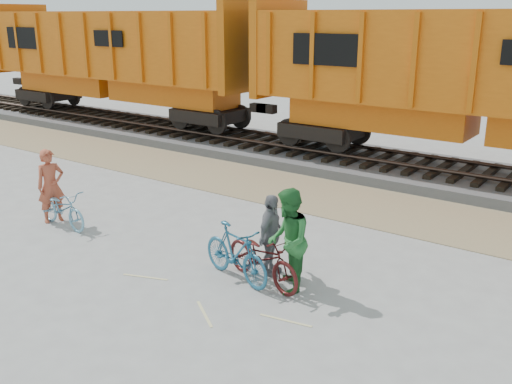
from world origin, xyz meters
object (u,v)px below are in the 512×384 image
bicycle_maroon (263,258)px  person_man (288,241)px  hopper_car_center (489,80)px  bicycle_blue (62,209)px  person_solo (51,186)px  person_woman (271,235)px  hopper_car_left (117,57)px  bicycle_teal (236,253)px

bicycle_maroon → person_man: (0.52, 0.02, 0.44)m
hopper_car_center → bicycle_blue: size_ratio=8.34×
person_solo → person_woman: 5.84m
hopper_car_left → person_woman: bearing=-31.6°
bicycle_blue → person_solo: 0.67m
hopper_car_center → bicycle_maroon: (-1.42, -8.70, -2.51)m
bicycle_teal → bicycle_blue: bearing=105.6°
person_man → bicycle_teal: bearing=-109.3°
bicycle_teal → bicycle_maroon: (0.48, 0.18, -0.03)m
bicycle_maroon → person_woman: person_woman is taller
bicycle_blue → person_woman: 5.37m
person_man → hopper_car_left: bearing=-152.2°
hopper_car_center → bicycle_teal: bearing=-102.1°
bicycle_blue → bicycle_maroon: (5.41, 0.31, 0.06)m
hopper_car_left → bicycle_teal: (13.10, -8.88, -2.48)m
hopper_car_center → person_woman: size_ratio=8.94×
hopper_car_center → bicycle_blue: hopper_car_center is taller
bicycle_blue → bicycle_teal: 4.93m
bicycle_blue → person_solo: person_solo is taller
hopper_car_center → bicycle_teal: size_ratio=7.92×
bicycle_maroon → person_solo: 5.92m
hopper_car_left → person_man: bearing=-31.6°
bicycle_blue → person_man: bearing=-82.9°
bicycle_blue → person_man: (5.93, 0.34, 0.50)m
hopper_car_left → bicycle_maroon: 16.33m
bicycle_blue → person_man: 5.96m
hopper_car_left → bicycle_maroon: bearing=-32.6°
hopper_car_left → person_man: (14.10, -8.68, -2.07)m
hopper_car_center → bicycle_teal: (-1.90, -8.88, -2.48)m
bicycle_teal → hopper_car_left: bearing=69.8°
hopper_car_left → bicycle_teal: size_ratio=7.92×
bicycle_teal → person_man: person_man is taller
hopper_car_left → person_woman: size_ratio=8.94×
person_solo → person_man: 6.43m
bicycle_maroon → person_woman: 0.50m
hopper_car_center → bicycle_maroon: bearing=-99.2°
bicycle_blue → person_woman: bearing=-78.5°
hopper_car_left → person_woman: (13.48, -8.30, -2.22)m
hopper_car_left → bicycle_maroon: hopper_car_left is taller
person_man → person_woman: 0.74m
hopper_car_center → bicycle_teal: hopper_car_center is taller
hopper_car_center → person_solo: size_ratio=8.02×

